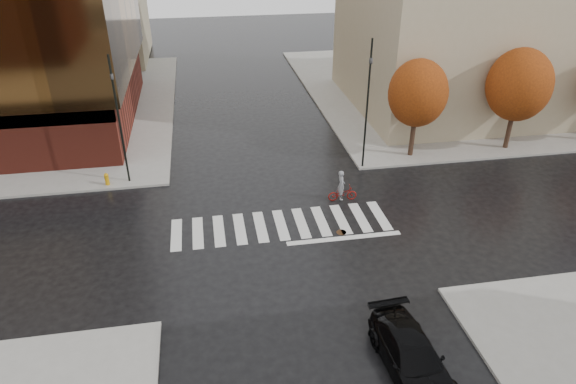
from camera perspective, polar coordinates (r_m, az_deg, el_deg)
name	(u,v)px	position (r m, az deg, el deg)	size (l,w,h in m)	color
ground	(282,230)	(27.06, -0.62, -4.24)	(120.00, 120.00, 0.00)	black
sidewalk_ne	(466,86)	(51.94, 19.22, 11.06)	(30.00, 30.00, 0.15)	gray
crosswalk	(281,225)	(27.47, -0.79, -3.66)	(12.00, 3.00, 0.01)	silver
tree_ne_a	(418,93)	(34.27, 14.24, 10.59)	(3.80, 3.80, 6.50)	black
tree_ne_b	(519,85)	(37.56, 24.30, 10.79)	(4.20, 4.20, 6.89)	black
sedan	(412,357)	(19.95, 13.61, -17.34)	(1.97, 4.85, 1.41)	black
cyclist	(342,190)	(29.56, 6.02, 0.19)	(1.69, 0.66, 1.90)	maroon
traffic_light_nw	(118,112)	(31.22, -18.39, 8.46)	(0.22, 0.19, 7.74)	black
traffic_light_ne	(368,95)	(31.86, 8.87, 10.56)	(0.23, 0.25, 8.14)	black
fire_hydrant	(107,178)	(32.72, -19.50, 1.43)	(0.27, 0.27, 0.77)	#C4880B
manhole	(341,232)	(27.01, 5.95, -4.47)	(0.53, 0.53, 0.01)	#462C19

